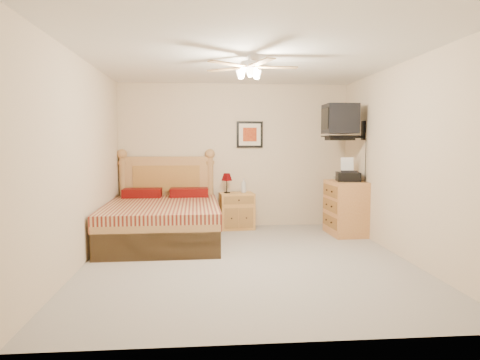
# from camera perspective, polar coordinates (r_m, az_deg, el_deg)

# --- Properties ---
(floor) EXTENTS (4.50, 4.50, 0.00)m
(floor) POSITION_cam_1_polar(r_m,az_deg,el_deg) (5.49, 0.97, -10.63)
(floor) COLOR gray
(floor) RESTS_ON ground
(ceiling) EXTENTS (4.00, 4.50, 0.04)m
(ceiling) POSITION_cam_1_polar(r_m,az_deg,el_deg) (5.38, 1.01, 15.94)
(ceiling) COLOR white
(ceiling) RESTS_ON ground
(wall_back) EXTENTS (4.00, 0.04, 2.50)m
(wall_back) POSITION_cam_1_polar(r_m,az_deg,el_deg) (7.53, -0.76, 3.26)
(wall_back) COLOR beige
(wall_back) RESTS_ON ground
(wall_front) EXTENTS (4.00, 0.04, 2.50)m
(wall_front) POSITION_cam_1_polar(r_m,az_deg,el_deg) (3.06, 5.30, 0.70)
(wall_front) COLOR beige
(wall_front) RESTS_ON ground
(wall_left) EXTENTS (0.04, 4.50, 2.50)m
(wall_left) POSITION_cam_1_polar(r_m,az_deg,el_deg) (5.46, -20.40, 2.29)
(wall_left) COLOR beige
(wall_left) RESTS_ON ground
(wall_right) EXTENTS (0.04, 4.50, 2.50)m
(wall_right) POSITION_cam_1_polar(r_m,az_deg,el_deg) (5.84, 20.91, 2.43)
(wall_right) COLOR beige
(wall_right) RESTS_ON ground
(bed) EXTENTS (1.66, 2.16, 1.38)m
(bed) POSITION_cam_1_polar(r_m,az_deg,el_deg) (6.46, -10.33, -2.12)
(bed) COLOR #B57C4A
(bed) RESTS_ON ground
(nightstand) EXTENTS (0.61, 0.48, 0.62)m
(nightstand) POSITION_cam_1_polar(r_m,az_deg,el_deg) (7.38, -0.44, -4.12)
(nightstand) COLOR #C58E41
(nightstand) RESTS_ON ground
(table_lamp) EXTENTS (0.20, 0.20, 0.34)m
(table_lamp) POSITION_cam_1_polar(r_m,az_deg,el_deg) (7.33, -1.77, -0.41)
(table_lamp) COLOR #570407
(table_lamp) RESTS_ON nightstand
(lotion_bottle) EXTENTS (0.10, 0.10, 0.25)m
(lotion_bottle) POSITION_cam_1_polar(r_m,az_deg,el_deg) (7.37, 0.49, -0.72)
(lotion_bottle) COLOR silver
(lotion_bottle) RESTS_ON nightstand
(framed_picture) EXTENTS (0.46, 0.04, 0.46)m
(framed_picture) POSITION_cam_1_polar(r_m,az_deg,el_deg) (7.53, 1.30, 6.08)
(framed_picture) COLOR black
(framed_picture) RESTS_ON wall_back
(dresser) EXTENTS (0.54, 0.75, 0.87)m
(dresser) POSITION_cam_1_polar(r_m,az_deg,el_deg) (7.09, 13.88, -3.63)
(dresser) COLOR #B16D36
(dresser) RESTS_ON ground
(fax_machine) EXTENTS (0.41, 0.43, 0.38)m
(fax_machine) POSITION_cam_1_polar(r_m,az_deg,el_deg) (7.00, 14.22, 1.37)
(fax_machine) COLOR black
(fax_machine) RESTS_ON dresser
(magazine_lower) EXTENTS (0.26, 0.33, 0.03)m
(magazine_lower) POSITION_cam_1_polar(r_m,az_deg,el_deg) (7.22, 12.84, 0.12)
(magazine_lower) COLOR #B1A88D
(magazine_lower) RESTS_ON dresser
(magazine_upper) EXTENTS (0.26, 0.30, 0.02)m
(magazine_upper) POSITION_cam_1_polar(r_m,az_deg,el_deg) (7.24, 13.00, 0.31)
(magazine_upper) COLOR gray
(magazine_upper) RESTS_ON magazine_lower
(wall_tv) EXTENTS (0.56, 0.46, 0.58)m
(wall_tv) POSITION_cam_1_polar(r_m,az_deg,el_deg) (6.99, 14.38, 7.56)
(wall_tv) COLOR black
(wall_tv) RESTS_ON wall_right
(ceiling_fan) EXTENTS (1.14, 1.14, 0.28)m
(ceiling_fan) POSITION_cam_1_polar(r_m,az_deg,el_deg) (5.16, 1.24, 14.83)
(ceiling_fan) COLOR white
(ceiling_fan) RESTS_ON ceiling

